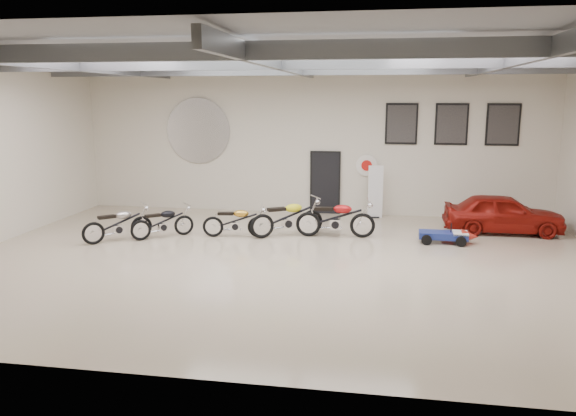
% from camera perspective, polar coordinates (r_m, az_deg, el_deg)
% --- Properties ---
extents(floor, '(16.00, 12.00, 0.01)m').
position_cam_1_polar(floor, '(13.90, -0.83, -5.41)').
color(floor, tan).
rests_on(floor, ground).
extents(ceiling, '(16.00, 12.00, 0.01)m').
position_cam_1_polar(ceiling, '(13.35, -0.89, 15.61)').
color(ceiling, gray).
rests_on(ceiling, back_wall).
extents(back_wall, '(16.00, 0.02, 5.00)m').
position_cam_1_polar(back_wall, '(19.30, 2.38, 6.84)').
color(back_wall, beige).
rests_on(back_wall, floor).
extents(ceiling_beams, '(15.80, 11.80, 0.32)m').
position_cam_1_polar(ceiling_beams, '(13.34, -0.88, 14.54)').
color(ceiling_beams, '#595D61').
rests_on(ceiling_beams, ceiling).
extents(door, '(0.92, 0.08, 2.10)m').
position_cam_1_polar(door, '(19.36, 3.80, 2.52)').
color(door, black).
rests_on(door, back_wall).
extents(logo_plaque, '(2.30, 0.06, 1.16)m').
position_cam_1_polar(logo_plaque, '(20.13, -9.10, 7.75)').
color(logo_plaque, silver).
rests_on(logo_plaque, back_wall).
extents(poster_left, '(1.05, 0.08, 1.35)m').
position_cam_1_polar(poster_left, '(19.08, 11.45, 8.38)').
color(poster_left, black).
rests_on(poster_left, back_wall).
extents(poster_mid, '(1.05, 0.08, 1.35)m').
position_cam_1_polar(poster_mid, '(19.20, 16.28, 8.17)').
color(poster_mid, black).
rests_on(poster_mid, back_wall).
extents(poster_right, '(1.05, 0.08, 1.35)m').
position_cam_1_polar(poster_right, '(19.45, 21.00, 7.91)').
color(poster_right, black).
rests_on(poster_right, back_wall).
extents(oil_sign, '(0.72, 0.10, 0.72)m').
position_cam_1_polar(oil_sign, '(19.19, 8.00, 4.31)').
color(oil_sign, white).
rests_on(oil_sign, back_wall).
extents(banner_stand, '(0.51, 0.28, 1.79)m').
position_cam_1_polar(banner_stand, '(18.85, 8.87, 1.70)').
color(banner_stand, white).
rests_on(banner_stand, floor).
extents(motorcycle_silver, '(1.81, 1.79, 1.01)m').
position_cam_1_polar(motorcycle_silver, '(16.38, -16.92, -1.51)').
color(motorcycle_silver, silver).
rests_on(motorcycle_silver, floor).
extents(motorcycle_black, '(1.76, 1.58, 0.94)m').
position_cam_1_polar(motorcycle_black, '(16.44, -12.63, -1.36)').
color(motorcycle_black, silver).
rests_on(motorcycle_black, floor).
extents(motorcycle_gold, '(1.92, 0.85, 0.96)m').
position_cam_1_polar(motorcycle_gold, '(16.19, -5.37, -1.29)').
color(motorcycle_gold, silver).
rests_on(motorcycle_gold, floor).
extents(motorcycle_yellow, '(2.22, 1.70, 1.14)m').
position_cam_1_polar(motorcycle_yellow, '(16.22, -0.09, -0.90)').
color(motorcycle_yellow, silver).
rests_on(motorcycle_yellow, floor).
extents(motorcycle_red, '(2.26, 0.82, 1.15)m').
position_cam_1_polar(motorcycle_red, '(16.15, 4.84, -0.97)').
color(motorcycle_red, silver).
rests_on(motorcycle_red, floor).
extents(go_kart, '(1.64, 0.78, 0.59)m').
position_cam_1_polar(go_kart, '(16.09, 15.99, -2.45)').
color(go_kart, navy).
rests_on(go_kart, floor).
extents(vintage_car, '(1.40, 3.44, 1.17)m').
position_cam_1_polar(vintage_car, '(17.80, 21.01, -0.52)').
color(vintage_car, maroon).
rests_on(vintage_car, floor).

